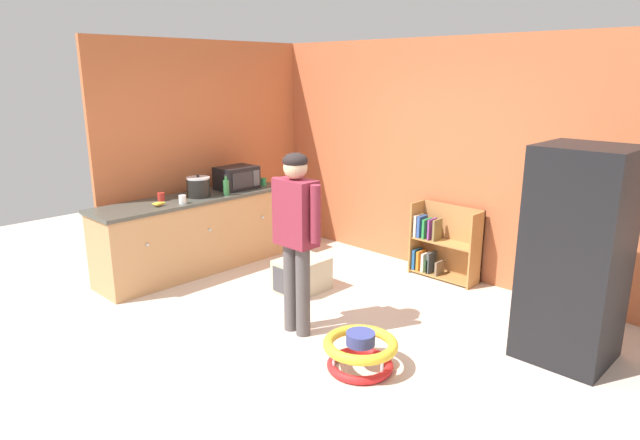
{
  "coord_description": "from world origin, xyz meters",
  "views": [
    {
      "loc": [
        3.26,
        -3.2,
        2.33
      ],
      "look_at": [
        -0.15,
        0.32,
        1.0
      ],
      "focal_mm": 30.93,
      "sensor_mm": 36.0,
      "label": 1
    }
  ],
  "objects_px": {
    "kitchen_counter": "(195,233)",
    "banana_bunch": "(159,204)",
    "standing_person": "(296,227)",
    "green_glass_bottle": "(226,187)",
    "crock_pot": "(198,187)",
    "white_cup": "(182,199)",
    "pet_carrier": "(302,275)",
    "blue_cup": "(196,188)",
    "orange_cup": "(254,180)",
    "bookshelf": "(441,246)",
    "green_cup": "(263,182)",
    "refrigerator": "(576,256)",
    "microwave": "(237,178)",
    "baby_walker": "(360,351)",
    "red_cup": "(161,197)"
  },
  "relations": [
    {
      "from": "kitchen_counter",
      "to": "banana_bunch",
      "type": "height_order",
      "value": "banana_bunch"
    },
    {
      "from": "standing_person",
      "to": "green_glass_bottle",
      "type": "xyz_separation_m",
      "value": [
        -1.87,
        0.63,
        -0.0
      ]
    },
    {
      "from": "crock_pot",
      "to": "white_cup",
      "type": "distance_m",
      "value": 0.37
    },
    {
      "from": "pet_carrier",
      "to": "blue_cup",
      "type": "distance_m",
      "value": 1.78
    },
    {
      "from": "standing_person",
      "to": "orange_cup",
      "type": "distance_m",
      "value": 2.58
    },
    {
      "from": "bookshelf",
      "to": "green_cup",
      "type": "bearing_deg",
      "value": -158.89
    },
    {
      "from": "green_glass_bottle",
      "to": "orange_cup",
      "type": "bearing_deg",
      "value": 116.12
    },
    {
      "from": "refrigerator",
      "to": "microwave",
      "type": "distance_m",
      "value": 4.03
    },
    {
      "from": "kitchen_counter",
      "to": "green_glass_bottle",
      "type": "distance_m",
      "value": 0.67
    },
    {
      "from": "pet_carrier",
      "to": "standing_person",
      "type": "bearing_deg",
      "value": -46.55
    },
    {
      "from": "standing_person",
      "to": "baby_walker",
      "type": "bearing_deg",
      "value": -7.1
    },
    {
      "from": "bookshelf",
      "to": "crock_pot",
      "type": "relative_size",
      "value": 3.09
    },
    {
      "from": "bookshelf",
      "to": "pet_carrier",
      "type": "relative_size",
      "value": 1.54
    },
    {
      "from": "banana_bunch",
      "to": "kitchen_counter",
      "type": "bearing_deg",
      "value": 104.32
    },
    {
      "from": "pet_carrier",
      "to": "microwave",
      "type": "xyz_separation_m",
      "value": [
        -1.4,
        0.23,
        0.86
      ]
    },
    {
      "from": "bookshelf",
      "to": "orange_cup",
      "type": "height_order",
      "value": "orange_cup"
    },
    {
      "from": "crock_pot",
      "to": "green_cup",
      "type": "bearing_deg",
      "value": 88.33
    },
    {
      "from": "crock_pot",
      "to": "blue_cup",
      "type": "height_order",
      "value": "crock_pot"
    },
    {
      "from": "blue_cup",
      "to": "red_cup",
      "type": "xyz_separation_m",
      "value": [
        0.11,
        -0.54,
        0.0
      ]
    },
    {
      "from": "standing_person",
      "to": "red_cup",
      "type": "relative_size",
      "value": 17.47
    },
    {
      "from": "kitchen_counter",
      "to": "red_cup",
      "type": "relative_size",
      "value": 25.36
    },
    {
      "from": "refrigerator",
      "to": "banana_bunch",
      "type": "distance_m",
      "value": 4.16
    },
    {
      "from": "standing_person",
      "to": "blue_cup",
      "type": "relative_size",
      "value": 17.47
    },
    {
      "from": "crock_pot",
      "to": "white_cup",
      "type": "bearing_deg",
      "value": -63.4
    },
    {
      "from": "baby_walker",
      "to": "orange_cup",
      "type": "distance_m",
      "value": 3.46
    },
    {
      "from": "standing_person",
      "to": "bookshelf",
      "type": "bearing_deg",
      "value": 85.68
    },
    {
      "from": "standing_person",
      "to": "green_glass_bottle",
      "type": "bearing_deg",
      "value": 161.28
    },
    {
      "from": "banana_bunch",
      "to": "baby_walker",
      "type": "bearing_deg",
      "value": 2.14
    },
    {
      "from": "orange_cup",
      "to": "white_cup",
      "type": "xyz_separation_m",
      "value": [
        0.34,
        -1.29,
        0.0
      ]
    },
    {
      "from": "refrigerator",
      "to": "white_cup",
      "type": "relative_size",
      "value": 18.74
    },
    {
      "from": "crock_pot",
      "to": "orange_cup",
      "type": "distance_m",
      "value": 0.99
    },
    {
      "from": "green_glass_bottle",
      "to": "bookshelf",
      "type": "bearing_deg",
      "value": 36.81
    },
    {
      "from": "blue_cup",
      "to": "white_cup",
      "type": "relative_size",
      "value": 1.0
    },
    {
      "from": "kitchen_counter",
      "to": "white_cup",
      "type": "xyz_separation_m",
      "value": [
        0.21,
        -0.27,
        0.5
      ]
    },
    {
      "from": "standing_person",
      "to": "banana_bunch",
      "type": "height_order",
      "value": "standing_person"
    },
    {
      "from": "banana_bunch",
      "to": "refrigerator",
      "type": "bearing_deg",
      "value": 20.8
    },
    {
      "from": "kitchen_counter",
      "to": "orange_cup",
      "type": "relative_size",
      "value": 25.36
    },
    {
      "from": "pet_carrier",
      "to": "banana_bunch",
      "type": "height_order",
      "value": "banana_bunch"
    },
    {
      "from": "green_glass_bottle",
      "to": "blue_cup",
      "type": "height_order",
      "value": "green_glass_bottle"
    },
    {
      "from": "kitchen_counter",
      "to": "green_glass_bottle",
      "type": "height_order",
      "value": "green_glass_bottle"
    },
    {
      "from": "baby_walker",
      "to": "banana_bunch",
      "type": "xyz_separation_m",
      "value": [
        -2.79,
        -0.1,
        0.77
      ]
    },
    {
      "from": "kitchen_counter",
      "to": "white_cup",
      "type": "relative_size",
      "value": 25.36
    },
    {
      "from": "baby_walker",
      "to": "microwave",
      "type": "height_order",
      "value": "microwave"
    },
    {
      "from": "kitchen_counter",
      "to": "green_cup",
      "type": "bearing_deg",
      "value": 85.88
    },
    {
      "from": "green_glass_bottle",
      "to": "blue_cup",
      "type": "xyz_separation_m",
      "value": [
        -0.4,
        -0.16,
        -0.05
      ]
    },
    {
      "from": "standing_person",
      "to": "baby_walker",
      "type": "xyz_separation_m",
      "value": [
        0.84,
        -0.11,
        -0.84
      ]
    },
    {
      "from": "crock_pot",
      "to": "kitchen_counter",
      "type": "bearing_deg",
      "value": -129.28
    },
    {
      "from": "bookshelf",
      "to": "crock_pot",
      "type": "bearing_deg",
      "value": -140.65
    },
    {
      "from": "microwave",
      "to": "white_cup",
      "type": "relative_size",
      "value": 5.05
    },
    {
      "from": "banana_bunch",
      "to": "white_cup",
      "type": "relative_size",
      "value": 1.64
    }
  ]
}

